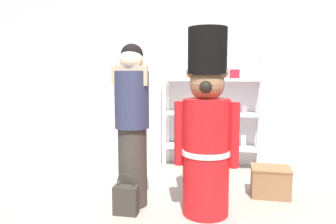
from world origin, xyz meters
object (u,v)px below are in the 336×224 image
merchandise_shelf (212,112)px  display_crate (270,181)px  teddy_bear_guard (206,131)px  person_shopper (132,122)px  shopping_bag (126,199)px

merchandise_shelf → display_crate: bearing=-55.0°
teddy_bear_guard → person_shopper: size_ratio=1.07×
teddy_bear_guard → display_crate: 1.13m
teddy_bear_guard → display_crate: bearing=41.4°
teddy_bear_guard → shopping_bag: size_ratio=4.36×
teddy_bear_guard → display_crate: teddy_bear_guard is taller
shopping_bag → display_crate: (1.45, 0.77, 0.02)m
merchandise_shelf → shopping_bag: merchandise_shelf is taller
merchandise_shelf → display_crate: merchandise_shelf is taller
display_crate → teddy_bear_guard: bearing=-138.6°
person_shopper → display_crate: size_ratio=3.90×
person_shopper → shopping_bag: person_shopper is taller
teddy_bear_guard → display_crate: size_ratio=4.19×
person_shopper → display_crate: (1.45, 0.53, -0.72)m
display_crate → shopping_bag: bearing=-152.0°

